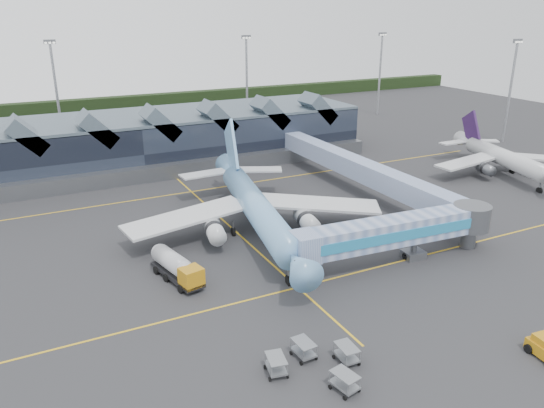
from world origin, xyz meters
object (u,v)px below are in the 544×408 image
main_airliner (255,206)px  jet_bridge (408,230)px  fuel_truck (175,265)px  regional_jet (502,157)px

main_airliner → jet_bridge: main_airliner is taller
fuel_truck → main_airliner: bearing=18.6°
main_airliner → fuel_truck: 15.92m
jet_bridge → fuel_truck: (-26.17, 7.62, -2.20)m
jet_bridge → fuel_truck: bearing=167.8°
regional_jet → fuel_truck: (-65.11, -12.58, -1.51)m
main_airliner → jet_bridge: size_ratio=1.51×
jet_bridge → regional_jet: bearing=31.4°
main_airliner → jet_bridge: bearing=-40.3°
regional_jet → jet_bridge: 43.88m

